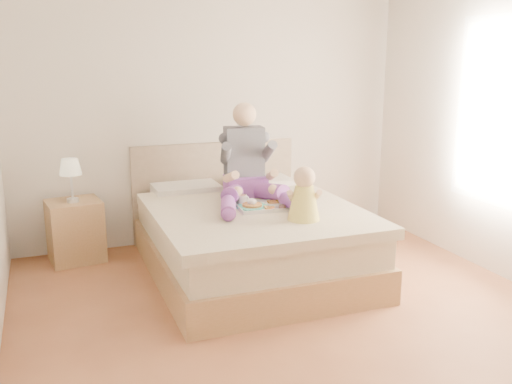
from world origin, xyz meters
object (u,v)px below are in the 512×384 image
object	(u,v)px
adult	(248,170)
baby	(304,198)
bed	(247,235)
tray	(262,205)
nightstand	(75,231)

from	to	relation	value
adult	baby	world-z (taller)	adult
bed	tray	size ratio (longest dim) A/B	4.87
nightstand	adult	world-z (taller)	adult
bed	baby	size ratio (longest dim) A/B	5.14
bed	adult	world-z (taller)	adult
nightstand	adult	xyz separation A→B (m)	(1.48, -0.61, 0.58)
bed	adult	bearing A→B (deg)	66.44
bed	baby	bearing A→B (deg)	-68.62
baby	tray	bearing A→B (deg)	133.91
nightstand	baby	size ratio (longest dim) A/B	1.35
tray	baby	world-z (taller)	baby
adult	tray	bearing A→B (deg)	-84.07
bed	baby	xyz separation A→B (m)	(0.25, -0.63, 0.47)
tray	adult	bearing A→B (deg)	92.43
nightstand	baby	xyz separation A→B (m)	(1.66, -1.39, 0.50)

